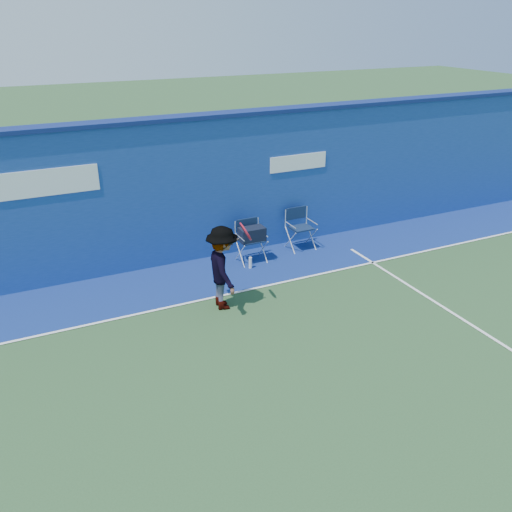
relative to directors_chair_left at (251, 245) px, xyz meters
name	(u,v)px	position (x,y,z in m)	size (l,w,h in m)	color
ground	(242,413)	(-2.18, -4.41, -0.38)	(80.00, 80.00, 0.00)	#2A4A27
stadium_wall	(137,196)	(-2.18, 0.79, 1.17)	(24.00, 0.50, 3.08)	navy
out_of_bounds_strip	(158,286)	(-2.18, -0.31, -0.38)	(24.00, 1.80, 0.01)	navy
court_lines	(225,387)	(-2.18, -3.81, -0.37)	(24.00, 12.00, 0.01)	white
directors_chair_left	(251,245)	(0.00, 0.00, 0.00)	(0.54, 0.49, 0.91)	silver
directors_chair_right	(300,236)	(1.31, 0.17, -0.09)	(0.55, 0.49, 0.92)	silver
water_bottle	(250,263)	(-0.17, -0.32, -0.25)	(0.07, 0.07, 0.25)	silver
tennis_player	(223,268)	(-1.30, -1.59, 0.40)	(0.87, 1.06, 1.63)	#EA4738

